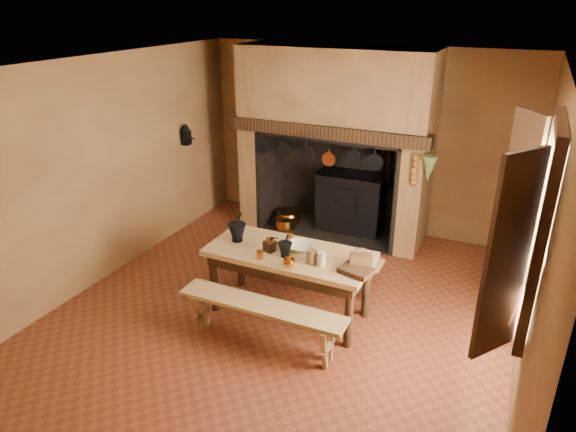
% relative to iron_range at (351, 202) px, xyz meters
% --- Properties ---
extents(floor, '(5.50, 5.50, 0.00)m').
position_rel_iron_range_xyz_m(floor, '(0.04, -2.45, -0.48)').
color(floor, brown).
rests_on(floor, ground).
extents(ceiling, '(5.50, 5.50, 0.00)m').
position_rel_iron_range_xyz_m(ceiling, '(0.04, -2.45, 2.32)').
color(ceiling, silver).
rests_on(ceiling, back_wall).
extents(back_wall, '(5.00, 0.02, 2.80)m').
position_rel_iron_range_xyz_m(back_wall, '(0.04, 0.30, 0.92)').
color(back_wall, olive).
rests_on(back_wall, floor).
extents(wall_left, '(0.02, 5.50, 2.80)m').
position_rel_iron_range_xyz_m(wall_left, '(-2.46, -2.45, 0.92)').
color(wall_left, olive).
rests_on(wall_left, floor).
extents(wall_right, '(0.02, 5.50, 2.80)m').
position_rel_iron_range_xyz_m(wall_right, '(2.54, -2.45, 0.92)').
color(wall_right, olive).
rests_on(wall_right, floor).
extents(wall_front, '(5.00, 0.02, 2.80)m').
position_rel_iron_range_xyz_m(wall_front, '(0.04, -5.20, 0.92)').
color(wall_front, olive).
rests_on(wall_front, floor).
extents(chimney_breast, '(2.95, 0.96, 2.80)m').
position_rel_iron_range_xyz_m(chimney_breast, '(-0.26, -0.14, 1.33)').
color(chimney_breast, olive).
rests_on(chimney_breast, floor).
extents(iron_range, '(1.12, 0.55, 1.60)m').
position_rel_iron_range_xyz_m(iron_range, '(0.00, 0.00, 0.00)').
color(iron_range, black).
rests_on(iron_range, floor).
extents(hearth_pans, '(0.51, 0.62, 0.20)m').
position_rel_iron_range_xyz_m(hearth_pans, '(-1.01, -0.23, -0.39)').
color(hearth_pans, '#B6702A').
rests_on(hearth_pans, floor).
extents(hanging_pans, '(1.92, 0.29, 0.27)m').
position_rel_iron_range_xyz_m(hanging_pans, '(-0.30, -0.64, 0.88)').
color(hanging_pans, black).
rests_on(hanging_pans, chimney_breast).
extents(onion_string, '(0.12, 0.10, 0.46)m').
position_rel_iron_range_xyz_m(onion_string, '(1.04, -0.66, 0.85)').
color(onion_string, '#9B521C').
rests_on(onion_string, chimney_breast).
extents(herb_bunch, '(0.20, 0.20, 0.35)m').
position_rel_iron_range_xyz_m(herb_bunch, '(1.22, -0.66, 0.90)').
color(herb_bunch, '#5A6530').
rests_on(herb_bunch, chimney_breast).
extents(window, '(0.39, 1.75, 1.76)m').
position_rel_iron_range_xyz_m(window, '(2.39, -2.85, 1.22)').
color(window, white).
rests_on(window, wall_right).
extents(wall_coffee_mill, '(0.23, 0.16, 0.31)m').
position_rel_iron_range_xyz_m(wall_coffee_mill, '(-2.38, -0.90, 1.03)').
color(wall_coffee_mill, black).
rests_on(wall_coffee_mill, wall_left).
extents(work_table, '(1.85, 0.82, 0.80)m').
position_rel_iron_range_xyz_m(work_table, '(0.10, -2.51, 0.19)').
color(work_table, '#AB874E').
rests_on(work_table, floor).
extents(bench_front, '(1.82, 0.32, 0.51)m').
position_rel_iron_range_xyz_m(bench_front, '(0.10, -3.19, -0.10)').
color(bench_front, '#AB874E').
rests_on(bench_front, floor).
extents(bench_back, '(1.77, 0.31, 0.50)m').
position_rel_iron_range_xyz_m(bench_back, '(0.10, -1.82, -0.11)').
color(bench_back, '#AB874E').
rests_on(bench_back, floor).
extents(mortar_large, '(0.21, 0.21, 0.36)m').
position_rel_iron_range_xyz_m(mortar_large, '(-0.56, -2.52, 0.44)').
color(mortar_large, black).
rests_on(mortar_large, work_table).
extents(mortar_small, '(0.16, 0.16, 0.28)m').
position_rel_iron_range_xyz_m(mortar_small, '(0.11, -2.64, 0.41)').
color(mortar_small, black).
rests_on(mortar_small, work_table).
extents(coffee_grinder, '(0.18, 0.15, 0.19)m').
position_rel_iron_range_xyz_m(coffee_grinder, '(-0.10, -2.59, 0.39)').
color(coffee_grinder, '#331910').
rests_on(coffee_grinder, work_table).
extents(brass_mug_a, '(0.09, 0.09, 0.09)m').
position_rel_iron_range_xyz_m(brass_mug_a, '(-0.12, -2.80, 0.36)').
color(brass_mug_a, '#B6702A').
rests_on(brass_mug_a, work_table).
extents(brass_mug_b, '(0.09, 0.09, 0.08)m').
position_rel_iron_range_xyz_m(brass_mug_b, '(-0.03, -2.20, 0.36)').
color(brass_mug_b, '#B6702A').
rests_on(brass_mug_b, work_table).
extents(mixing_bowl, '(0.35, 0.35, 0.08)m').
position_rel_iron_range_xyz_m(mixing_bowl, '(0.20, -2.43, 0.36)').
color(mixing_bowl, beige).
rests_on(mixing_bowl, work_table).
extents(stoneware_crock, '(0.12, 0.12, 0.15)m').
position_rel_iron_range_xyz_m(stoneware_crock, '(0.43, -2.65, 0.39)').
color(stoneware_crock, brown).
rests_on(stoneware_crock, work_table).
extents(glass_jar, '(0.11, 0.11, 0.16)m').
position_rel_iron_range_xyz_m(glass_jar, '(0.55, -2.67, 0.40)').
color(glass_jar, beige).
rests_on(glass_jar, work_table).
extents(wicker_basket, '(0.27, 0.23, 0.22)m').
position_rel_iron_range_xyz_m(wicker_basket, '(0.93, -2.51, 0.39)').
color(wicker_basket, '#483115').
rests_on(wicker_basket, work_table).
extents(wooden_tray, '(0.37, 0.30, 0.06)m').
position_rel_iron_range_xyz_m(wooden_tray, '(0.93, -2.66, 0.35)').
color(wooden_tray, '#331910').
rests_on(wooden_tray, work_table).
extents(brass_cup, '(0.17, 0.17, 0.10)m').
position_rel_iron_range_xyz_m(brass_cup, '(0.25, -2.84, 0.37)').
color(brass_cup, '#B6702A').
rests_on(brass_cup, work_table).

